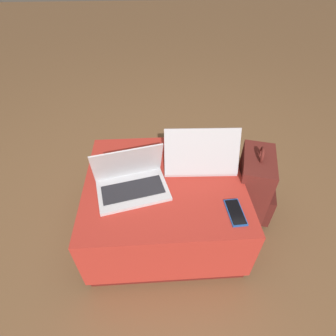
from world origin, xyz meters
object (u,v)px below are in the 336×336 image
object	(u,v)px
laptop_near	(131,181)
laptop_far	(200,157)
backpack	(253,188)
cell_phone	(235,212)

from	to	relation	value
laptop_near	laptop_far	size ratio (longest dim) A/B	0.98
backpack	laptop_far	bearing A→B (deg)	100.11
cell_phone	backpack	size ratio (longest dim) A/B	0.30
laptop_near	cell_phone	bearing A→B (deg)	-34.58
cell_phone	backpack	distance (m)	0.41
laptop_near	laptop_far	distance (m)	0.39
laptop_near	laptop_far	world-z (taller)	laptop_far
laptop_far	cell_phone	size ratio (longest dim) A/B	2.49
laptop_near	cell_phone	size ratio (longest dim) A/B	2.44
laptop_far	laptop_near	bearing A→B (deg)	25.13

